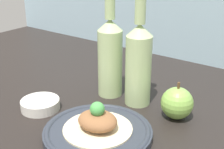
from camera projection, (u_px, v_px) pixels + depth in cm
name	position (u px, v px, depth cm)	size (l,w,h in cm)	color
ground_plane	(101.00, 131.00, 73.73)	(180.00, 110.00, 4.00)	black
plate	(98.00, 132.00, 67.53)	(23.70, 23.70, 2.09)	#2D333D
plated_food	(98.00, 122.00, 66.54)	(15.07, 15.07, 6.60)	beige
cider_bottle_left	(110.00, 54.00, 83.19)	(6.66, 6.66, 30.79)	#B7D18E
cider_bottle_right	(139.00, 61.00, 78.25)	(6.66, 6.66, 30.79)	#B7D18E
apple	(177.00, 103.00, 74.08)	(7.75, 7.75, 9.23)	#84B74C
dipping_bowl	(40.00, 104.00, 78.93)	(9.75, 9.75, 2.54)	silver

